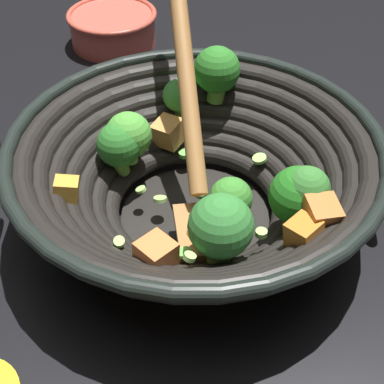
{
  "coord_description": "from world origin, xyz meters",
  "views": [
    {
      "loc": [
        0.38,
        0.2,
        0.43
      ],
      "look_at": [
        -0.01,
        -0.01,
        0.03
      ],
      "focal_mm": 53.68,
      "sensor_mm": 36.0,
      "label": 1
    }
  ],
  "objects": [
    {
      "name": "ground_plane",
      "position": [
        0.0,
        0.0,
        0.0
      ],
      "size": [
        4.0,
        4.0,
        0.0
      ],
      "primitive_type": "plane",
      "color": "black"
    },
    {
      "name": "prep_bowl",
      "position": [
        -0.29,
        -0.3,
        0.03
      ],
      "size": [
        0.14,
        0.14,
        0.05
      ],
      "color": "#D15647",
      "rests_on": "ground"
    },
    {
      "name": "wok",
      "position": [
        -0.0,
        0.0,
        0.07
      ],
      "size": [
        0.37,
        0.37,
        0.22
      ],
      "color": "black",
      "rests_on": "ground"
    }
  ]
}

